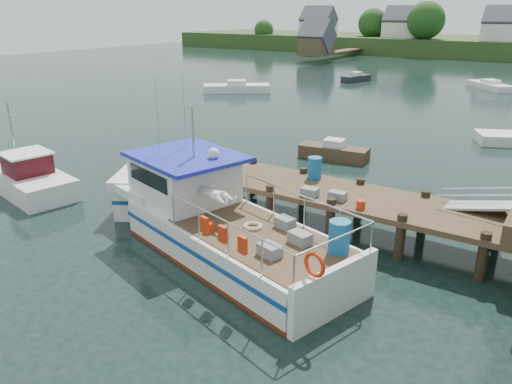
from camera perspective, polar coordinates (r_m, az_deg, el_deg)
The scene contains 8 objects.
ground_plane at distance 19.91m, azimuth 4.80°, elevation -2.82°, with size 160.00×160.00×0.00m, color black.
dock at distance 17.19m, azimuth 24.36°, elevation -0.40°, with size 16.60×3.00×4.78m.
lobster_boat at distance 17.19m, azimuth -5.35°, elevation -2.95°, with size 11.68×5.96×5.66m.
work_boat at distance 25.14m, azimuth -25.13°, elevation 1.73°, with size 7.48×3.47×3.91m.
moored_rowboat at distance 27.82m, azimuth 8.89°, elevation 4.61°, with size 3.87×1.71×1.09m.
moored_a at distance 50.46m, azimuth -2.22°, elevation 11.82°, with size 6.46×5.70×1.19m.
moored_d at distance 57.90m, azimuth 25.15°, elevation 10.97°, with size 5.23×5.44×0.96m.
moored_e at distance 59.36m, azimuth 11.38°, elevation 12.67°, with size 2.34×4.09×1.07m.
Camera 1 is at (8.74, -16.12, 7.75)m, focal length 35.00 mm.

